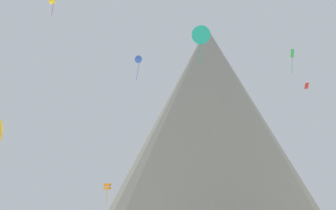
{
  "coord_description": "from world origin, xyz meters",
  "views": [
    {
      "loc": [
        6.8,
        -26.22,
        2.16
      ],
      "look_at": [
        3.89,
        33.51,
        20.33
      ],
      "focal_mm": 49.76,
      "sensor_mm": 36.0,
      "label": 1
    }
  ],
  "objects_px": {
    "kite_green_high": "(292,57)",
    "kite_red_high": "(307,86)",
    "rock_massif": "(204,146)",
    "kite_orange_low": "(107,187)",
    "kite_yellow_high": "(52,0)",
    "kite_gold_low": "(1,131)",
    "kite_blue_high": "(138,60)",
    "kite_teal_high": "(201,35)"
  },
  "relations": [
    {
      "from": "kite_yellow_high",
      "to": "kite_gold_low",
      "type": "xyz_separation_m",
      "value": [
        0.31,
        -13.65,
        -22.88
      ]
    },
    {
      "from": "kite_red_high",
      "to": "rock_massif",
      "type": "bearing_deg",
      "value": 29.75
    },
    {
      "from": "kite_yellow_high",
      "to": "kite_teal_high",
      "type": "relative_size",
      "value": 0.61
    },
    {
      "from": "kite_red_high",
      "to": "kite_orange_low",
      "type": "bearing_deg",
      "value": 84.34
    },
    {
      "from": "kite_orange_low",
      "to": "kite_gold_low",
      "type": "height_order",
      "value": "kite_gold_low"
    },
    {
      "from": "kite_orange_low",
      "to": "kite_red_high",
      "type": "relative_size",
      "value": 3.52
    },
    {
      "from": "kite_teal_high",
      "to": "kite_red_high",
      "type": "bearing_deg",
      "value": -124.26
    },
    {
      "from": "rock_massif",
      "to": "kite_yellow_high",
      "type": "distance_m",
      "value": 61.28
    },
    {
      "from": "kite_green_high",
      "to": "kite_red_high",
      "type": "bearing_deg",
      "value": -21.36
    },
    {
      "from": "rock_massif",
      "to": "kite_gold_low",
      "type": "xyz_separation_m",
      "value": [
        -22.84,
        -69.47,
        -12.67
      ]
    },
    {
      "from": "kite_orange_low",
      "to": "kite_green_high",
      "type": "distance_m",
      "value": 40.04
    },
    {
      "from": "kite_orange_low",
      "to": "kite_green_high",
      "type": "bearing_deg",
      "value": 0.43
    },
    {
      "from": "kite_yellow_high",
      "to": "kite_teal_high",
      "type": "xyz_separation_m",
      "value": [
        21.3,
        -8.11,
        -9.88
      ]
    },
    {
      "from": "kite_orange_low",
      "to": "kite_teal_high",
      "type": "xyz_separation_m",
      "value": [
        16.14,
        -30.3,
        14.34
      ]
    },
    {
      "from": "kite_teal_high",
      "to": "kite_green_high",
      "type": "distance_m",
      "value": 32.3
    },
    {
      "from": "kite_orange_low",
      "to": "kite_green_high",
      "type": "xyz_separation_m",
      "value": [
        33.02,
        -3.93,
        22.3
      ]
    },
    {
      "from": "rock_massif",
      "to": "kite_orange_low",
      "type": "distance_m",
      "value": 40.63
    },
    {
      "from": "kite_green_high",
      "to": "kite_gold_low",
      "type": "bearing_deg",
      "value": -78.48
    },
    {
      "from": "kite_orange_low",
      "to": "kite_blue_high",
      "type": "height_order",
      "value": "kite_blue_high"
    },
    {
      "from": "rock_massif",
      "to": "kite_orange_low",
      "type": "height_order",
      "value": "rock_massif"
    },
    {
      "from": "rock_massif",
      "to": "kite_yellow_high",
      "type": "height_order",
      "value": "rock_massif"
    },
    {
      "from": "rock_massif",
      "to": "kite_teal_high",
      "type": "relative_size",
      "value": 17.2
    },
    {
      "from": "kite_gold_low",
      "to": "kite_blue_high",
      "type": "xyz_separation_m",
      "value": [
        10.27,
        32.15,
        21.03
      ]
    },
    {
      "from": "kite_gold_low",
      "to": "kite_blue_high",
      "type": "height_order",
      "value": "kite_blue_high"
    },
    {
      "from": "kite_yellow_high",
      "to": "kite_blue_high",
      "type": "height_order",
      "value": "kite_yellow_high"
    },
    {
      "from": "rock_massif",
      "to": "kite_green_high",
      "type": "relative_size",
      "value": 18.41
    },
    {
      "from": "kite_teal_high",
      "to": "kite_blue_high",
      "type": "height_order",
      "value": "kite_blue_high"
    },
    {
      "from": "kite_teal_high",
      "to": "kite_gold_low",
      "type": "xyz_separation_m",
      "value": [
        -21.0,
        -5.54,
        -13.0
      ]
    },
    {
      "from": "kite_yellow_high",
      "to": "kite_blue_high",
      "type": "bearing_deg",
      "value": 148.56
    },
    {
      "from": "kite_teal_high",
      "to": "kite_gold_low",
      "type": "bearing_deg",
      "value": 20.28
    },
    {
      "from": "kite_gold_low",
      "to": "kite_blue_high",
      "type": "distance_m",
      "value": 39.77
    },
    {
      "from": "kite_gold_low",
      "to": "kite_green_high",
      "type": "distance_m",
      "value": 53.77
    },
    {
      "from": "kite_yellow_high",
      "to": "kite_red_high",
      "type": "relative_size",
      "value": 2.63
    },
    {
      "from": "rock_massif",
      "to": "kite_teal_high",
      "type": "bearing_deg",
      "value": -91.65
    },
    {
      "from": "kite_blue_high",
      "to": "kite_yellow_high",
      "type": "bearing_deg",
      "value": -101.18
    },
    {
      "from": "rock_massif",
      "to": "kite_red_high",
      "type": "height_order",
      "value": "rock_massif"
    },
    {
      "from": "rock_massif",
      "to": "kite_orange_low",
      "type": "relative_size",
      "value": 21.18
    },
    {
      "from": "rock_massif",
      "to": "kite_teal_high",
      "type": "height_order",
      "value": "rock_massif"
    },
    {
      "from": "kite_gold_low",
      "to": "kite_blue_high",
      "type": "bearing_deg",
      "value": -24.39
    },
    {
      "from": "rock_massif",
      "to": "kite_yellow_high",
      "type": "bearing_deg",
      "value": -112.52
    },
    {
      "from": "kite_blue_high",
      "to": "kite_green_high",
      "type": "xyz_separation_m",
      "value": [
        27.6,
        -0.24,
        -0.08
      ]
    },
    {
      "from": "rock_massif",
      "to": "kite_orange_low",
      "type": "xyz_separation_m",
      "value": [
        -17.99,
        -33.63,
        -14.01
      ]
    }
  ]
}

